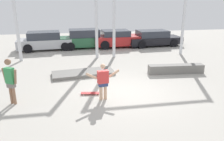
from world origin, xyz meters
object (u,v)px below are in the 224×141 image
object	(u,v)px
skateboard	(90,93)
grind_box	(176,69)
parked_car_silver	(46,41)
parked_car_red	(117,39)
skateboarder	(103,80)
parked_car_green	(86,39)
bystander	(10,79)
manual_pad	(83,73)
parked_car_black	(153,38)

from	to	relation	value
skateboard	grind_box	xyz separation A→B (m)	(4.75, 2.01, 0.17)
parked_car_silver	parked_car_red	bearing A→B (deg)	-4.47
skateboarder	parked_car_green	world-z (taller)	parked_car_green
grind_box	parked_car_silver	world-z (taller)	parked_car_silver
skateboard	parked_car_red	bearing A→B (deg)	81.00
grind_box	parked_car_silver	distance (m)	10.41
grind_box	bystander	world-z (taller)	bystander
manual_pad	parked_car_silver	distance (m)	7.15
grind_box	parked_car_black	world-z (taller)	parked_car_black
parked_car_silver	parked_car_black	distance (m)	8.85
manual_pad	bystander	bearing A→B (deg)	-133.22
parked_car_black	parked_car_silver	bearing A→B (deg)	176.47
parked_car_red	bystander	xyz separation A→B (m)	(-5.88, -9.66, 0.32)
grind_box	manual_pad	size ratio (longest dim) A/B	0.93
skateboarder	parked_car_green	bearing A→B (deg)	80.66
skateboarder	bystander	xyz separation A→B (m)	(-3.40, 0.18, 0.20)
skateboarder	grind_box	xyz separation A→B (m)	(4.27, 2.54, -0.56)
parked_car_silver	parked_car_black	world-z (taller)	parked_car_silver
parked_car_silver	parked_car_green	world-z (taller)	parked_car_green
grind_box	bystander	bearing A→B (deg)	-162.92
grind_box	skateboard	bearing A→B (deg)	-157.06
manual_pad	parked_car_green	world-z (taller)	parked_car_green
skateboard	parked_car_green	world-z (taller)	parked_car_green
parked_car_red	parked_car_black	distance (m)	3.15
parked_car_red	parked_car_black	bearing A→B (deg)	-3.26
manual_pad	parked_car_red	size ratio (longest dim) A/B	0.80
skateboarder	manual_pad	bearing A→B (deg)	91.80
skateboarder	parked_car_silver	xyz separation A→B (m)	(-3.21, 9.77, -0.12)
parked_car_green	bystander	size ratio (longest dim) A/B	2.52
skateboarder	bystander	distance (m)	3.41
grind_box	parked_car_green	size ratio (longest dim) A/B	0.67
parked_car_red	manual_pad	bearing A→B (deg)	-116.97
parked_car_red	parked_car_black	size ratio (longest dim) A/B	0.86
parked_car_silver	bystander	xyz separation A→B (m)	(-0.19, -9.58, 0.32)
parked_car_red	bystander	size ratio (longest dim) A/B	2.26
parked_car_black	grind_box	bearing A→B (deg)	-104.26
skateboarder	parked_car_silver	size ratio (longest dim) A/B	0.32
manual_pad	parked_car_red	bearing A→B (deg)	65.08
skateboard	manual_pad	xyz separation A→B (m)	(-0.16, 2.60, 0.02)
grind_box	manual_pad	bearing A→B (deg)	173.20
grind_box	manual_pad	xyz separation A→B (m)	(-4.91, 0.58, -0.15)
parked_car_silver	parked_car_red	xyz separation A→B (m)	(5.69, 0.07, 0.00)
parked_car_black	skateboarder	bearing A→B (deg)	-123.54
skateboarder	bystander	bearing A→B (deg)	167.18
parked_car_silver	parked_car_black	bearing A→B (deg)	-5.16
parked_car_silver	manual_pad	bearing A→B (deg)	-74.01
skateboard	parked_car_green	bearing A→B (deg)	96.15
bystander	parked_car_silver	bearing A→B (deg)	-61.77
parked_car_green	parked_car_red	xyz separation A→B (m)	(2.55, -0.14, -0.03)
manual_pad	parked_car_black	distance (m)	9.15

